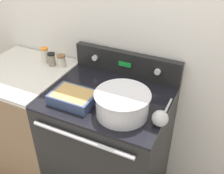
# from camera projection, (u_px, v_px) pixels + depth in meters

# --- Properties ---
(kitchen_wall) EXTENTS (8.00, 0.05, 2.50)m
(kitchen_wall) POSITION_uv_depth(u_px,v_px,m) (131.00, 27.00, 1.71)
(kitchen_wall) COLOR silver
(kitchen_wall) RESTS_ON ground_plane
(stove_range) EXTENTS (0.77, 0.66, 0.92)m
(stove_range) POSITION_uv_depth(u_px,v_px,m) (109.00, 148.00, 1.88)
(stove_range) COLOR black
(stove_range) RESTS_ON ground_plane
(control_panel) EXTENTS (0.77, 0.07, 0.17)m
(control_panel) POSITION_uv_depth(u_px,v_px,m) (126.00, 64.00, 1.80)
(control_panel) COLOR black
(control_panel) RESTS_ON stove_range
(side_counter) EXTENTS (0.64, 0.63, 0.94)m
(side_counter) POSITION_uv_depth(u_px,v_px,m) (31.00, 120.00, 2.13)
(side_counter) COLOR #896B4C
(side_counter) RESTS_ON ground_plane
(mixing_bowl) EXTENTS (0.31, 0.31, 0.14)m
(mixing_bowl) POSITION_uv_depth(u_px,v_px,m) (122.00, 102.00, 1.44)
(mixing_bowl) COLOR silver
(mixing_bowl) RESTS_ON stove_range
(casserole_dish) EXTENTS (0.26, 0.19, 0.06)m
(casserole_dish) POSITION_uv_depth(u_px,v_px,m) (73.00, 97.00, 1.55)
(casserole_dish) COLOR #38476B
(casserole_dish) RESTS_ON stove_range
(ladle) EXTENTS (0.09, 0.29, 0.09)m
(ladle) POSITION_uv_depth(u_px,v_px,m) (160.00, 118.00, 1.38)
(ladle) COLOR #B7B7B7
(ladle) RESTS_ON stove_range
(spice_jar_brown_cap) EXTENTS (0.06, 0.06, 0.09)m
(spice_jar_brown_cap) POSITION_uv_depth(u_px,v_px,m) (62.00, 61.00, 1.90)
(spice_jar_brown_cap) COLOR beige
(spice_jar_brown_cap) RESTS_ON side_counter
(spice_jar_black_cap) EXTENTS (0.05, 0.05, 0.10)m
(spice_jar_black_cap) POSITION_uv_depth(u_px,v_px,m) (52.00, 59.00, 1.90)
(spice_jar_black_cap) COLOR gray
(spice_jar_black_cap) RESTS_ON side_counter
(spice_jar_orange_cap) EXTENTS (0.06, 0.06, 0.12)m
(spice_jar_orange_cap) POSITION_uv_depth(u_px,v_px,m) (45.00, 55.00, 1.94)
(spice_jar_orange_cap) COLOR beige
(spice_jar_orange_cap) RESTS_ON side_counter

